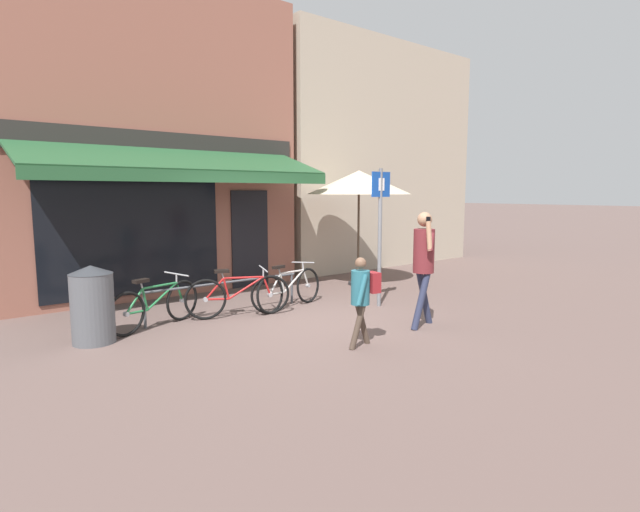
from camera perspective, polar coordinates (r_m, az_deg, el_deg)
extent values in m
plane|color=brown|center=(8.14, -1.81, -7.35)|extent=(160.00, 160.00, 0.00)
cube|color=#8E5647|center=(11.60, -20.08, 11.99)|extent=(6.05, 3.00, 6.19)
cube|color=black|center=(9.94, -20.38, 2.17)|extent=(3.33, 0.04, 2.20)
cube|color=black|center=(11.00, -8.01, 1.96)|extent=(0.90, 0.04, 2.10)
cube|color=#282623|center=(10.17, -17.18, 12.15)|extent=(5.75, 0.06, 0.44)
cube|color=#23512D|center=(9.48, -15.44, 10.62)|extent=(5.45, 1.50, 0.50)
cube|color=#23512D|center=(8.80, -13.39, 8.85)|extent=(5.45, 0.03, 0.20)
cube|color=tan|center=(15.40, 3.07, 10.97)|extent=(6.48, 4.00, 6.10)
cylinder|color=#47494F|center=(8.55, -10.76, -3.00)|extent=(2.85, 0.04, 0.04)
cylinder|color=#47494F|center=(8.06, -19.40, -5.91)|extent=(0.04, 0.04, 0.55)
cylinder|color=#47494F|center=(9.32, -3.24, -3.76)|extent=(0.04, 0.04, 0.55)
torus|color=black|center=(8.37, -15.47, -4.90)|extent=(0.64, 0.30, 0.66)
cylinder|color=#9E9EA3|center=(8.37, -15.47, -4.90)|extent=(0.09, 0.08, 0.07)
torus|color=black|center=(7.68, -21.28, -6.22)|extent=(0.64, 0.30, 0.66)
cylinder|color=#9E9EA3|center=(7.68, -21.28, -6.22)|extent=(0.09, 0.08, 0.07)
cylinder|color=#23703D|center=(8.07, -17.57, -4.37)|extent=(0.58, 0.23, 0.35)
cylinder|color=#23703D|center=(8.00, -17.80, -3.24)|extent=(0.63, 0.26, 0.05)
cylinder|color=#23703D|center=(7.85, -19.37, -4.70)|extent=(0.12, 0.09, 0.35)
cylinder|color=#23703D|center=(7.80, -20.19, -6.03)|extent=(0.37, 0.16, 0.05)
cylinder|color=#23703D|center=(7.73, -20.44, -4.87)|extent=(0.32, 0.13, 0.35)
cylinder|color=#23703D|center=(8.30, -15.77, -3.93)|extent=(0.15, 0.10, 0.32)
cylinder|color=#9E9EA3|center=(7.77, -19.71, -3.19)|extent=(0.06, 0.05, 0.11)
cube|color=black|center=(7.75, -19.80, -2.70)|extent=(0.26, 0.18, 0.05)
cylinder|color=#9E9EA3|center=(8.21, -16.08, -2.47)|extent=(0.04, 0.04, 0.14)
cylinder|color=#9E9EA3|center=(8.20, -16.09, -1.99)|extent=(0.20, 0.50, 0.04)
torus|color=black|center=(8.49, -5.72, -4.43)|extent=(0.67, 0.29, 0.68)
cylinder|color=#9E9EA3|center=(8.49, -5.72, -4.43)|extent=(0.09, 0.08, 0.07)
torus|color=black|center=(8.29, -12.95, -4.87)|extent=(0.67, 0.29, 0.68)
cylinder|color=#9E9EA3|center=(8.29, -12.95, -4.87)|extent=(0.09, 0.08, 0.07)
cylinder|color=#B21E1E|center=(8.36, -8.43, -3.61)|extent=(0.57, 0.24, 0.36)
cylinder|color=#B21E1E|center=(8.31, -8.71, -2.45)|extent=(0.64, 0.24, 0.05)
cylinder|color=#B21E1E|center=(8.30, -10.67, -3.68)|extent=(0.12, 0.04, 0.36)
cylinder|color=#B21E1E|center=(8.32, -11.66, -4.85)|extent=(0.37, 0.15, 0.05)
cylinder|color=#B21E1E|center=(8.27, -11.95, -3.70)|extent=(0.31, 0.15, 0.36)
cylinder|color=#B21E1E|center=(8.44, -6.10, -3.41)|extent=(0.16, 0.06, 0.33)
cylinder|color=#9E9EA3|center=(8.24, -11.07, -2.19)|extent=(0.06, 0.03, 0.11)
cube|color=black|center=(8.22, -11.18, -1.71)|extent=(0.26, 0.17, 0.06)
cylinder|color=#9E9EA3|center=(8.37, -6.50, -1.91)|extent=(0.04, 0.04, 0.14)
cylinder|color=#9E9EA3|center=(8.36, -6.50, -1.45)|extent=(0.19, 0.50, 0.05)
torus|color=black|center=(9.35, -1.38, -3.38)|extent=(0.66, 0.25, 0.66)
cylinder|color=#9E9EA3|center=(9.35, -1.38, -3.38)|extent=(0.08, 0.08, 0.07)
torus|color=black|center=(8.55, -5.73, -4.42)|extent=(0.66, 0.25, 0.66)
cylinder|color=#9E9EA3|center=(8.55, -5.73, -4.42)|extent=(0.08, 0.08, 0.07)
cylinder|color=#BCB7B2|center=(9.02, -2.99, -2.85)|extent=(0.57, 0.20, 0.35)
cylinder|color=#BCB7B2|center=(8.97, -3.22, -1.81)|extent=(0.64, 0.19, 0.05)
cylinder|color=#BCB7B2|center=(8.77, -4.34, -3.09)|extent=(0.12, 0.04, 0.35)
cylinder|color=#BCB7B2|center=(8.69, -4.90, -4.28)|extent=(0.37, 0.12, 0.05)
cylinder|color=#BCB7B2|center=(8.64, -5.15, -3.21)|extent=(0.31, 0.13, 0.34)
cylinder|color=#BCB7B2|center=(9.28, -1.65, -2.50)|extent=(0.15, 0.05, 0.32)
cylinder|color=#9E9EA3|center=(8.71, -4.66, -1.72)|extent=(0.05, 0.03, 0.11)
cube|color=black|center=(8.69, -4.76, -1.27)|extent=(0.26, 0.16, 0.06)
cylinder|color=#9E9EA3|center=(9.21, -1.95, -1.17)|extent=(0.03, 0.04, 0.14)
cylinder|color=#9E9EA3|center=(9.20, -1.98, -0.74)|extent=(0.15, 0.51, 0.06)
cylinder|color=#282D47|center=(7.71, 11.44, -5.12)|extent=(0.35, 0.14, 0.87)
cylinder|color=#282D47|center=(8.00, 11.83, -4.68)|extent=(0.35, 0.14, 0.87)
cylinder|color=maroon|center=(7.73, 11.78, 0.58)|extent=(0.35, 0.35, 0.67)
sphere|color=#A87A5B|center=(7.69, 11.87, 4.12)|extent=(0.22, 0.22, 0.22)
cylinder|color=maroon|center=(7.93, 11.36, 0.75)|extent=(0.29, 0.12, 0.59)
cylinder|color=maroon|center=(7.55, 12.57, 1.57)|extent=(0.21, 0.16, 0.29)
cylinder|color=#A87A5B|center=(7.52, 12.37, 2.23)|extent=(0.14, 0.17, 0.44)
cube|color=black|center=(7.54, 12.28, 3.88)|extent=(0.03, 0.07, 0.14)
cylinder|color=#47382D|center=(6.66, 4.30, -8.14)|extent=(0.25, 0.12, 0.60)
cylinder|color=#47382D|center=(6.86, 4.87, -7.69)|extent=(0.25, 0.12, 0.60)
cylinder|color=#286675|center=(6.64, 4.63, -3.61)|extent=(0.29, 0.29, 0.46)
sphere|color=brown|center=(6.59, 4.66, -0.81)|extent=(0.15, 0.15, 0.15)
cylinder|color=#286675|center=(6.80, 4.45, -3.36)|extent=(0.20, 0.08, 0.41)
cylinder|color=#286675|center=(6.49, 4.82, -3.88)|extent=(0.20, 0.08, 0.41)
cube|color=maroon|center=(6.74, 6.03, -3.00)|extent=(0.18, 0.23, 0.27)
cylinder|color=#515459|center=(7.52, -24.54, -5.47)|extent=(0.56, 0.56, 0.97)
cone|color=#33353A|center=(7.42, -24.76, -1.41)|extent=(0.57, 0.57, 0.11)
cylinder|color=slate|center=(9.00, 6.84, 2.02)|extent=(0.07, 0.07, 2.48)
cube|color=#14429E|center=(8.96, 6.98, 8.13)|extent=(0.44, 0.02, 0.44)
cube|color=white|center=(8.95, 7.05, 8.13)|extent=(0.14, 0.01, 0.22)
cylinder|color=#4C3D2D|center=(11.11, 4.42, 3.05)|extent=(0.05, 0.05, 2.48)
cone|color=beige|center=(11.08, 4.47, 8.39)|extent=(2.29, 2.29, 0.52)
cylinder|color=#262628|center=(11.26, 4.36, -3.11)|extent=(0.44, 0.44, 0.06)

